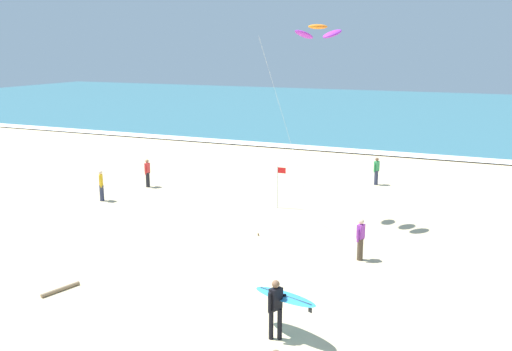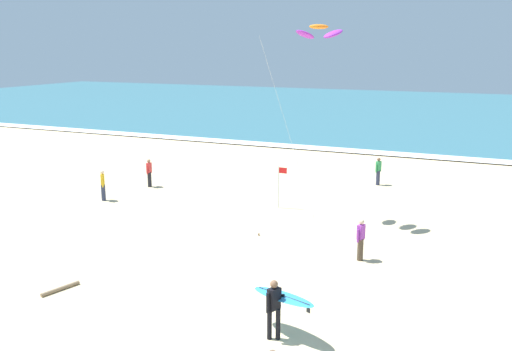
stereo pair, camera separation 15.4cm
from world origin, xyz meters
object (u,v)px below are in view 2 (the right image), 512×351
Objects in this scene: bystander_green_top at (378,171)px; driftwood_log at (60,289)px; kite_arc_amber_near at (319,32)px; bystander_purple_top at (361,239)px; bystander_yellow_top at (103,185)px; bystander_red_top at (149,173)px; lifeguard_flag at (280,183)px; surfer_lead at (279,301)px.

bystander_green_top is 19.46m from driftwood_log.
bystander_purple_top is (3.06, -3.99, -7.51)m from kite_arc_amber_near.
driftwood_log is (5.72, -9.35, -0.75)m from bystander_yellow_top.
bystander_yellow_top is 14.29m from bystander_purple_top.
bystander_red_top is 13.76m from driftwood_log.
driftwood_log is at bearing -58.53° from bystander_yellow_top.
bystander_red_top is at bearing 112.23° from driftwood_log.
lifeguard_flag is at bearing 135.20° from bystander_purple_top.
lifeguard_flag is at bearing -6.93° from bystander_red_top.
surfer_lead is 18.25m from bystander_green_top.
kite_arc_amber_near reaches higher than bystander_yellow_top.
bystander_yellow_top is at bearing 145.14° from surfer_lead.
lifeguard_flag is (-4.51, 11.62, 0.22)m from surfer_lead.
bystander_green_top is at bearing 70.43° from driftwood_log.
surfer_lead is at bearing -44.69° from bystander_red_top.
bystander_purple_top is 7.39m from lifeguard_flag.
lifeguard_flag is (-5.24, 5.20, 0.45)m from bystander_purple_top.
driftwood_log is at bearing -179.27° from surfer_lead.
surfer_lead is 1.39× the size of bystander_green_top.
surfer_lead is 12.47m from lifeguard_flag.
bystander_green_top is 0.76× the size of lifeguard_flag.
bystander_green_top is 11.93m from bystander_purple_top.
bystander_green_top and bystander_red_top have the same top height.
bystander_purple_top is (0.73, 6.42, -0.24)m from surfer_lead.
lifeguard_flag reaches higher than bystander_yellow_top.
kite_arc_amber_near is (-2.34, 10.41, 7.28)m from surfer_lead.
bystander_yellow_top is 10.99m from driftwood_log.
bystander_red_top is 14.85m from bystander_purple_top.
bystander_green_top is (-1.05, 18.22, -0.24)m from surfer_lead.
surfer_lead is 1.39× the size of bystander_yellow_top.
bystander_red_top is (-10.42, 2.21, -7.51)m from kite_arc_amber_near.
kite_arc_amber_near is at bearing -29.12° from lifeguard_flag.
kite_arc_amber_near is at bearing 102.66° from surfer_lead.
kite_arc_amber_near is 5.44× the size of bystander_purple_top.
bystander_green_top and bystander_purple_top have the same top height.
surfer_lead reaches higher than bystander_red_top.
bystander_green_top is 1.19× the size of driftwood_log.
kite_arc_amber_near is at bearing -99.36° from bystander_green_top.
kite_arc_amber_near is 14.35m from driftwood_log.
bystander_purple_top is 0.76× the size of lifeguard_flag.
bystander_yellow_top is at bearing -98.82° from bystander_red_top.
driftwood_log is at bearing -67.77° from bystander_red_top.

